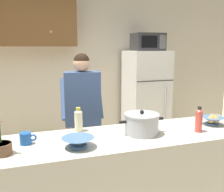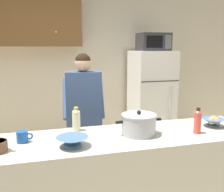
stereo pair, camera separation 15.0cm
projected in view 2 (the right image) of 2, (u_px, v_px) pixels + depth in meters
back_wall_unit at (69, 61)px, 4.24m from camera, size 6.00×0.48×2.60m
kitchen_island at (128, 183)px, 2.36m from camera, size 2.43×0.68×0.92m
refrigerator at (151, 100)px, 4.32m from camera, size 0.64×0.68×1.62m
microwave at (153, 42)px, 4.12m from camera, size 0.48×0.37×0.28m
person_near_pot at (84, 106)px, 3.03m from camera, size 0.53×0.45×1.62m
cooking_pot at (139, 124)px, 2.29m from camera, size 0.42×0.31×0.22m
coffee_mug at (23, 137)px, 2.10m from camera, size 0.13×0.09×0.10m
bread_bowl at (213, 122)px, 2.51m from camera, size 0.22×0.22×0.10m
empty_bowl at (72, 141)px, 2.01m from camera, size 0.25×0.25×0.08m
bottle_near_edge at (198, 121)px, 2.30m from camera, size 0.06×0.06×0.24m
bottle_mid_counter at (76, 119)px, 2.38m from camera, size 0.07×0.07×0.22m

